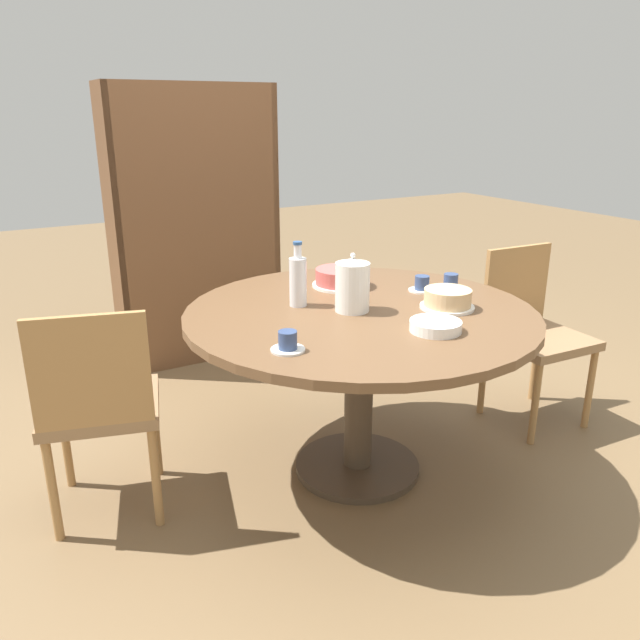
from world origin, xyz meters
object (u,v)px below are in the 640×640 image
object	(u,v)px
cup_b	(451,283)
bookshelf	(197,235)
coffee_pot	(352,285)
cake_main	(341,278)
water_bottle	(298,280)
cup_a	(288,343)
chair_b	(100,404)
chair_a	(532,329)
cake_second	(447,299)
cup_c	(422,285)

from	to	relation	value
cup_b	bookshelf	bearing A→B (deg)	112.23
coffee_pot	cake_main	size ratio (longest dim) A/B	0.90
water_bottle	cup_b	xyz separation A→B (m)	(0.71, -0.12, -0.08)
bookshelf	cup_a	bearing A→B (deg)	79.65
chair_b	cup_b	size ratio (longest dim) A/B	7.37
chair_b	water_bottle	size ratio (longest dim) A/B	3.22
cup_a	cup_b	xyz separation A→B (m)	(0.98, 0.31, 0.00)
water_bottle	chair_a	bearing A→B (deg)	-8.13
coffee_pot	cake_second	size ratio (longest dim) A/B	1.08
cake_second	cup_c	distance (m)	0.26
bookshelf	cup_c	bearing A→B (deg)	108.27
bookshelf	cup_b	xyz separation A→B (m)	(0.64, -1.56, -0.02)
cup_c	chair_b	bearing A→B (deg)	174.69
chair_a	cake_main	distance (m)	1.02
bookshelf	cup_c	size ratio (longest dim) A/B	14.12
cake_second	cup_c	world-z (taller)	cake_second
cake_main	cup_c	bearing A→B (deg)	-42.70
cake_main	cup_c	size ratio (longest dim) A/B	2.25
water_bottle	cake_main	size ratio (longest dim) A/B	1.02
water_bottle	cake_second	world-z (taller)	water_bottle
cup_a	chair_a	bearing A→B (deg)	9.76
cake_second	cup_b	bearing A→B (deg)	46.25
bookshelf	chair_a	bearing A→B (deg)	125.40
coffee_pot	cup_b	bearing A→B (deg)	4.89
chair_b	cake_main	distance (m)	1.17
chair_a	cake_main	size ratio (longest dim) A/B	3.28
coffee_pot	cup_a	bearing A→B (deg)	-148.42
cup_a	chair_b	bearing A→B (deg)	139.05
chair_b	cup_a	size ratio (longest dim) A/B	7.37
coffee_pot	chair_a	bearing A→B (deg)	-0.22
cake_main	cup_b	distance (m)	0.49
chair_b	water_bottle	bearing A→B (deg)	-167.30
cake_second	coffee_pot	bearing A→B (deg)	154.73
chair_a	chair_b	distance (m)	2.05
coffee_pot	cake_second	bearing A→B (deg)	-25.27
water_bottle	cup_c	distance (m)	0.59
bookshelf	cake_second	xyz separation A→B (m)	(0.43, -1.78, -0.01)
water_bottle	cake_main	xyz separation A→B (m)	(0.31, 0.16, -0.07)
cup_c	water_bottle	bearing A→B (deg)	171.50
chair_b	chair_a	bearing A→B (deg)	-170.36
bookshelf	cake_main	size ratio (longest dim) A/B	6.29
chair_a	coffee_pot	distance (m)	1.13
bookshelf	cup_a	size ratio (longest dim) A/B	14.12
chair_b	coffee_pot	world-z (taller)	coffee_pot
chair_b	water_bottle	xyz separation A→B (m)	(0.81, -0.04, 0.38)
cake_main	cup_a	distance (m)	0.83
chair_b	cup_b	bearing A→B (deg)	-170.46
water_bottle	cup_a	bearing A→B (deg)	-122.04
chair_a	bookshelf	xyz separation A→B (m)	(-1.15, 1.61, 0.31)
cake_second	cup_c	size ratio (longest dim) A/B	1.89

